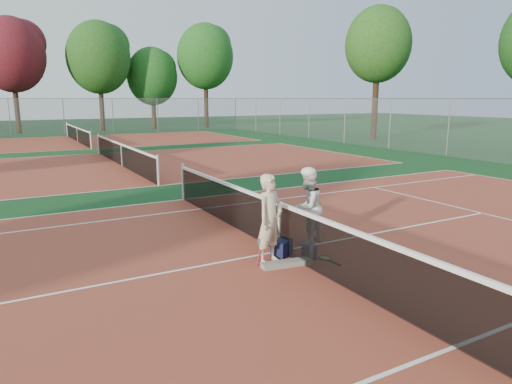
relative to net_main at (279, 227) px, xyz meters
The scene contains 23 objects.
ground 0.51m from the net_main, ahead, with size 130.00×130.00×0.00m, color #0F3717.
court_main 0.51m from the net_main, ahead, with size 23.77×10.97×0.01m, color brown.
court_far_a 13.51m from the net_main, 90.00° to the left, with size 23.77×10.97×0.01m, color brown.
court_far_b 27.00m from the net_main, 90.00° to the left, with size 23.77×10.97×0.01m, color brown.
net_main is the anchor object (origin of this frame).
net_far_a 13.50m from the net_main, 90.00° to the left, with size 0.10×10.98×1.02m, color black, non-canonical shape.
net_far_b 27.00m from the net_main, 90.00° to the left, with size 0.10×10.98×1.02m, color black, non-canonical shape.
fence_back 34.01m from the net_main, 90.00° to the left, with size 32.00×0.06×3.00m, color slate, non-canonical shape.
fence_right 17.39m from the net_main, 22.87° to the left, with size 54.50×0.06×3.00m, color slate, non-canonical shape.
player_a 0.72m from the net_main, 137.72° to the right, with size 0.61×0.40×1.68m, color beige.
player_b 0.88m from the net_main, 12.89° to the left, with size 0.76×0.59×1.57m, color silver.
racket_red 0.77m from the net_main, 146.79° to the right, with size 0.30×0.27×0.55m, color maroon, non-canonical shape.
racket_black_held 1.20m from the net_main, 19.81° to the left, with size 0.29×0.27×0.55m, color black, non-canonical shape.
racket_spare 1.09m from the net_main, 55.21° to the right, with size 0.60×0.27×0.03m, color black, non-canonical shape.
sports_bag_navy 0.44m from the net_main, 110.73° to the right, with size 0.41×0.28×0.32m, color black.
sports_bag_purple 0.78m from the net_main, 62.09° to the right, with size 0.28×0.19×0.23m, color black.
net_cover_canvas 0.94m from the net_main, 112.50° to the right, with size 0.95×0.22×0.10m, color slate.
water_bottle 0.83m from the net_main, 66.15° to the right, with size 0.09×0.09×0.30m, color #C9E5FF.
tree_back_maroon 38.39m from the net_main, 95.00° to the left, with size 5.50×5.50×9.80m.
tree_back_3 38.14m from the net_main, 84.27° to the left, with size 5.72×5.72×9.96m.
tree_back_4 39.61m from the net_main, 76.85° to the left, with size 4.93×4.93×7.99m.
tree_back_5 40.14m from the net_main, 69.12° to the left, with size 5.70×5.70×10.43m.
tree_right_1 27.67m from the net_main, 42.92° to the left, with size 4.73×4.73×9.54m.
Camera 1 is at (-4.64, -7.41, 3.02)m, focal length 32.00 mm.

